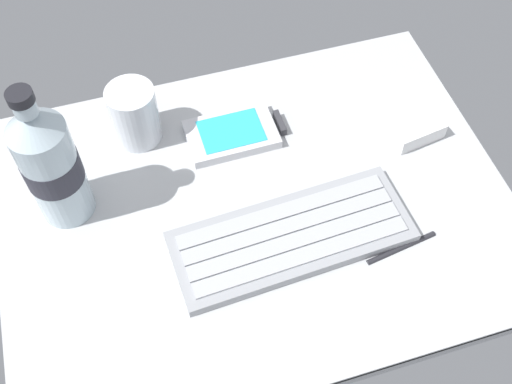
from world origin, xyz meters
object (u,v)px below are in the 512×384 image
Objects in this scene: handheld_device at (236,133)px; juice_cup at (135,116)px; water_bottle at (50,164)px; keyboard at (292,236)px; stylus_pen at (402,247)px; charger_block at (413,126)px.

juice_cup reaches higher than handheld_device.
handheld_device is 0.62× the size of water_bottle.
keyboard is at bearing -83.44° from handheld_device.
handheld_device is at bearing 113.98° from stylus_pen.
handheld_device is at bearing 11.87° from water_bottle.
water_bottle reaches higher than juice_cup.
charger_block is 18.57cm from stylus_pen.
keyboard is 4.22× the size of charger_block.
juice_cup reaches higher than charger_block.
water_bottle is at bearing -168.13° from handheld_device.
handheld_device reaches higher than stylus_pen.
charger_block is 0.74× the size of stylus_pen.
stylus_pen is at bearing -21.93° from keyboard.
keyboard is at bearing -55.86° from juice_cup.
charger_block reaches higher than handheld_device.
keyboard reaches higher than handheld_device.
stylus_pen is (37.58, -17.62, -8.66)cm from water_bottle.
handheld_device is 1.51× the size of juice_cup.
stylus_pen is (14.34, -22.50, -0.38)cm from handheld_device.
keyboard is 1.42× the size of water_bottle.
stylus_pen is (-8.84, -16.31, -0.85)cm from charger_block.
juice_cup is 38.03cm from stylus_pen.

